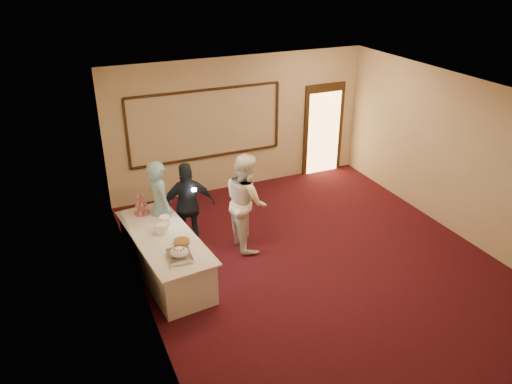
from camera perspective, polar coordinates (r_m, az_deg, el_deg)
floor at (r=9.05m, az=6.78°, el=-7.78°), size 7.00×7.00×0.00m
room_walls at (r=8.10m, az=7.52°, el=4.22°), size 6.04×7.04×3.02m
wall_molding at (r=10.91m, az=-5.71°, el=7.69°), size 3.45×0.04×1.55m
doorway at (r=12.25m, az=7.70°, el=7.07°), size 1.05×0.07×2.20m
buffet_table at (r=8.55m, az=-10.30°, el=-7.15°), size 1.19×2.52×0.77m
pavlova_tray at (r=7.71m, az=-8.74°, el=-6.95°), size 0.36×0.50×0.17m
cupcake_stand at (r=9.05m, az=-12.96°, el=-1.55°), size 0.29×0.29×0.42m
plate_stack_a at (r=8.38m, az=-10.66°, el=-4.13°), size 0.21×0.21×0.17m
plate_stack_b at (r=8.62m, az=-10.35°, el=-3.25°), size 0.19×0.19×0.16m
tart at (r=8.08m, az=-8.48°, el=-5.67°), size 0.30×0.30×0.06m
man at (r=9.00m, az=-10.86°, el=-1.71°), size 0.53×0.71×1.77m
woman at (r=8.99m, az=-1.15°, el=-1.08°), size 0.72×0.91×1.82m
guest at (r=9.11m, az=-7.73°, el=-1.54°), size 1.01×0.51×1.65m
camera_flash at (r=8.77m, az=-7.10°, el=0.26°), size 0.08×0.06×0.05m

